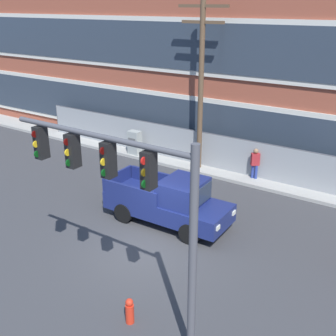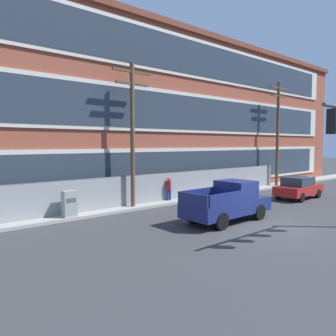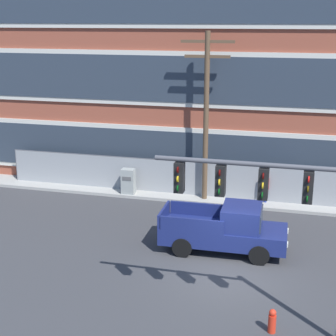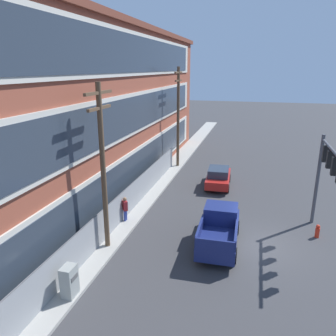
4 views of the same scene
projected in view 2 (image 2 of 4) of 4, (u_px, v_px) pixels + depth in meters
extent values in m
plane|color=#38383A|center=(272.00, 228.00, 15.17)|extent=(160.00, 160.00, 0.00)
cube|color=#9E9B93|center=(161.00, 202.00, 21.39)|extent=(80.00, 1.78, 0.16)
cube|color=brown|center=(77.00, 115.00, 23.56)|extent=(55.36, 10.06, 11.87)
cube|color=beige|center=(115.00, 172.00, 19.96)|extent=(50.93, 0.10, 2.85)
cube|color=#2D3844|center=(115.00, 172.00, 19.91)|extent=(48.72, 0.06, 2.37)
cube|color=beige|center=(114.00, 107.00, 19.67)|extent=(50.93, 0.10, 2.85)
cube|color=#2D3844|center=(115.00, 106.00, 19.62)|extent=(48.72, 0.06, 2.37)
cube|color=beige|center=(113.00, 39.00, 19.37)|extent=(50.93, 0.10, 2.85)
cube|color=#2D3844|center=(114.00, 39.00, 19.33)|extent=(48.72, 0.06, 2.37)
cube|color=brown|center=(76.00, 28.00, 23.10)|extent=(55.86, 10.56, 0.40)
cube|color=gray|center=(156.00, 189.00, 21.20)|extent=(26.32, 0.04, 1.95)
cylinder|color=#4C4C51|center=(270.00, 176.00, 29.67)|extent=(0.06, 0.06, 1.95)
cylinder|color=#4C4C51|center=(156.00, 174.00, 21.12)|extent=(26.32, 0.05, 0.05)
cube|color=black|center=(332.00, 121.00, 11.73)|extent=(0.28, 0.32, 0.90)
cube|color=navy|center=(227.00, 207.00, 16.42)|extent=(5.09, 2.03, 0.70)
cube|color=navy|center=(236.00, 189.00, 16.82)|extent=(1.55, 1.80, 0.90)
cube|color=#283342|center=(245.00, 188.00, 17.34)|extent=(0.10, 1.57, 0.68)
cube|color=navy|center=(199.00, 194.00, 16.29)|extent=(2.52, 0.18, 0.56)
cube|color=navy|center=(227.00, 199.00, 14.95)|extent=(2.52, 0.18, 0.56)
cube|color=navy|center=(193.00, 200.00, 14.73)|extent=(0.14, 1.84, 0.56)
cylinder|color=black|center=(231.00, 207.00, 18.10)|extent=(0.81, 0.28, 0.80)
cylinder|color=black|center=(259.00, 212.00, 16.79)|extent=(0.81, 0.28, 0.80)
cylinder|color=black|center=(193.00, 215.00, 16.10)|extent=(0.81, 0.28, 0.80)
cylinder|color=black|center=(221.00, 221.00, 14.79)|extent=(0.81, 0.28, 0.80)
cube|color=white|center=(246.00, 197.00, 18.59)|extent=(0.07, 0.24, 0.16)
cube|color=white|center=(267.00, 200.00, 17.59)|extent=(0.07, 0.24, 0.16)
cube|color=#AD1E19|center=(299.00, 190.00, 23.24)|extent=(4.26, 1.98, 0.64)
cube|color=#283342|center=(298.00, 181.00, 23.09)|extent=(2.16, 1.66, 0.60)
cylinder|color=black|center=(296.00, 191.00, 24.75)|extent=(0.65, 0.23, 0.64)
cylinder|color=black|center=(318.00, 194.00, 23.54)|extent=(0.65, 0.23, 0.64)
cylinder|color=black|center=(279.00, 195.00, 23.00)|extent=(0.65, 0.23, 0.64)
cylinder|color=black|center=(302.00, 198.00, 21.78)|extent=(0.65, 0.23, 0.64)
cylinder|color=brown|center=(132.00, 137.00, 19.29)|extent=(0.26, 0.26, 8.59)
cube|color=brown|center=(132.00, 71.00, 19.01)|extent=(2.61, 0.14, 0.14)
cube|color=brown|center=(132.00, 84.00, 19.06)|extent=(2.22, 0.14, 0.14)
cylinder|color=brown|center=(278.00, 135.00, 29.08)|extent=(0.26, 0.26, 9.30)
cube|color=brown|center=(279.00, 88.00, 28.77)|extent=(2.50, 0.14, 0.14)
cube|color=brown|center=(279.00, 96.00, 28.82)|extent=(2.13, 0.14, 0.14)
cube|color=#939993|center=(69.00, 205.00, 16.75)|extent=(0.69, 0.50, 1.51)
cube|color=#515151|center=(71.00, 200.00, 16.53)|extent=(0.49, 0.02, 0.20)
cylinder|color=navy|center=(168.00, 196.00, 21.62)|extent=(0.14, 0.14, 0.85)
cylinder|color=navy|center=(170.00, 196.00, 21.74)|extent=(0.14, 0.14, 0.85)
cube|color=maroon|center=(169.00, 185.00, 21.63)|extent=(0.46, 0.44, 0.60)
sphere|color=#8C6647|center=(169.00, 179.00, 21.60)|extent=(0.24, 0.24, 0.24)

